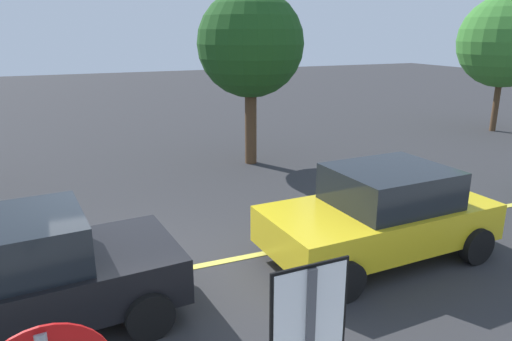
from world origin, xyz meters
name	(u,v)px	position (x,y,z in m)	size (l,w,h in m)	color
ground_plane	(139,278)	(0.00, 0.00, 0.00)	(80.00, 80.00, 0.00)	#2D2D30
lane_marking_centre	(302,246)	(3.00, 0.00, 0.01)	(28.00, 0.16, 0.01)	#E0D14C
car_yellow_near_curb	(381,213)	(4.06, -0.86, 0.81)	(4.10, 2.25, 1.60)	gold
car_black_approaching	(23,276)	(-1.56, -0.83, 0.80)	(4.00, 2.30, 1.61)	black
tree_left_verge	(505,42)	(15.05, 6.33, 3.44)	(3.46, 3.46, 5.17)	#513823
tree_centre_verge	(251,45)	(4.36, 5.73, 3.46)	(3.02, 3.02, 5.00)	#513823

